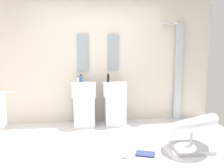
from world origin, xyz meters
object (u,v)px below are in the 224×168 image
towel_rack (0,111)px  soap_bottle_white (78,79)px  pedestal_sink_left (84,102)px  soap_bottle_blue (81,78)px  shower_column (178,70)px  magazine_navy (145,154)px  pedestal_sink_right (115,102)px  lounge_chair (192,128)px  soap_bottle_black (108,78)px  coffee_mug (127,154)px

towel_rack → soap_bottle_white: size_ratio=7.85×
pedestal_sink_left → soap_bottle_blue: bearing=109.6°
shower_column → magazine_navy: (-1.14, -1.68, -1.06)m
pedestal_sink_left → towel_rack: 1.65m
pedestal_sink_right → lounge_chair: pedestal_sink_right is taller
pedestal_sink_right → soap_bottle_blue: (-0.67, 0.15, 0.47)m
lounge_chair → towel_rack: bearing=174.1°
towel_rack → soap_bottle_blue: soap_bottle_blue is taller
towel_rack → soap_bottle_white: bearing=46.3°
shower_column → lounge_chair: size_ratio=1.93×
soap_bottle_white → pedestal_sink_right: bearing=-7.2°
soap_bottle_black → lounge_chair: bearing=-51.0°
towel_rack → soap_bottle_black: (1.72, 1.09, 0.32)m
pedestal_sink_left → soap_bottle_white: bearing=141.6°
soap_bottle_blue → lounge_chair: bearing=-42.4°
lounge_chair → magazine_navy: (-0.75, -0.11, -0.33)m
magazine_navy → soap_bottle_blue: soap_bottle_blue is taller
magazine_navy → coffee_mug: size_ratio=2.93×
pedestal_sink_right → soap_bottle_white: bearing=172.8°
pedestal_sink_left → magazine_navy: 1.77m
pedestal_sink_left → soap_bottle_blue: 0.49m
soap_bottle_black → shower_column: bearing=7.0°
pedestal_sink_left → lounge_chair: 2.12m
towel_rack → shower_column: bearing=21.6°
pedestal_sink_left → shower_column: size_ratio=0.47×
soap_bottle_black → soap_bottle_white: bearing=172.7°
pedestal_sink_right → pedestal_sink_left: bearing=180.0°
lounge_chair → magazine_navy: 0.83m
pedestal_sink_left → magazine_navy: pedestal_sink_left is taller
coffee_mug → soap_bottle_blue: size_ratio=0.63×
soap_bottle_blue → pedestal_sink_right: bearing=-12.2°
lounge_chair → coffee_mug: lounge_chair is taller
shower_column → lounge_chair: bearing=-103.8°
magazine_navy → soap_bottle_white: 2.06m
magazine_navy → coffee_mug: coffee_mug is taller
towel_rack → magazine_navy: (2.09, -0.40, -0.61)m
shower_column → soap_bottle_blue: size_ratio=13.57×
magazine_navy → soap_bottle_white: size_ratio=2.31×
magazine_navy → soap_bottle_blue: size_ratio=1.85×
shower_column → soap_bottle_blue: 2.05m
pedestal_sink_right → soap_bottle_blue: soap_bottle_blue is taller
pedestal_sink_left → shower_column: (1.99, 0.20, 0.61)m
shower_column → soap_bottle_blue: (-2.05, -0.06, -0.14)m
pedestal_sink_right → soap_bottle_white: soap_bottle_white is taller
pedestal_sink_left → soap_bottle_blue: (-0.05, 0.15, 0.47)m
towel_rack → soap_bottle_blue: (1.18, 1.22, 0.31)m
pedestal_sink_right → lounge_chair: size_ratio=0.91×
pedestal_sink_left → soap_bottle_black: 0.68m
soap_bottle_white → shower_column: bearing=3.0°
pedestal_sink_right → shower_column: size_ratio=0.47×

